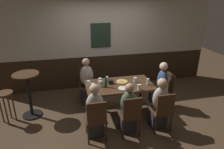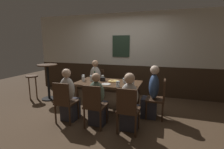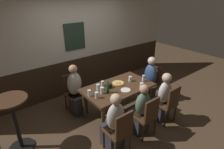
# 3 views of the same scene
# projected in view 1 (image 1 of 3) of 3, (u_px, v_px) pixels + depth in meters

# --- Properties ---
(ground_plane) EXTENTS (12.00, 12.00, 0.00)m
(ground_plane) POSITION_uv_depth(u_px,v_px,m) (119.00, 112.00, 4.81)
(ground_plane) COLOR #4C3826
(wall_back) EXTENTS (6.40, 0.13, 2.60)m
(wall_back) POSITION_uv_depth(u_px,v_px,m) (105.00, 44.00, 5.82)
(wall_back) COLOR #332316
(wall_back) RESTS_ON ground_plane
(dining_table) EXTENTS (1.52, 0.87, 0.74)m
(dining_table) POSITION_uv_depth(u_px,v_px,m) (119.00, 88.00, 4.57)
(dining_table) COLOR #472D1C
(dining_table) RESTS_ON ground_plane
(chair_head_east) EXTENTS (0.40, 0.40, 0.88)m
(chair_head_east) POSITION_uv_depth(u_px,v_px,m) (166.00, 89.00, 4.87)
(chair_head_east) COLOR #422B1C
(chair_head_east) RESTS_ON ground_plane
(chair_right_near) EXTENTS (0.40, 0.40, 0.88)m
(chair_right_near) POSITION_uv_depth(u_px,v_px,m) (162.00, 110.00, 3.99)
(chair_right_near) COLOR #422B1C
(chair_right_near) RESTS_ON ground_plane
(chair_left_near) EXTENTS (0.40, 0.40, 0.88)m
(chair_left_near) POSITION_uv_depth(u_px,v_px,m) (96.00, 118.00, 3.72)
(chair_left_near) COLOR #422B1C
(chair_left_near) RESTS_ON ground_plane
(chair_left_far) EXTENTS (0.40, 0.40, 0.88)m
(chair_left_far) POSITION_uv_depth(u_px,v_px,m) (87.00, 82.00, 5.26)
(chair_left_far) COLOR #422B1C
(chair_left_far) RESTS_ON ground_plane
(chair_mid_near) EXTENTS (0.40, 0.40, 0.88)m
(chair_mid_near) POSITION_uv_depth(u_px,v_px,m) (130.00, 114.00, 3.86)
(chair_mid_near) COLOR #422B1C
(chair_mid_near) RESTS_ON ground_plane
(person_head_east) EXTENTS (0.37, 0.34, 1.19)m
(person_head_east) POSITION_uv_depth(u_px,v_px,m) (160.00, 89.00, 4.83)
(person_head_east) COLOR #2D2D38
(person_head_east) RESTS_ON ground_plane
(person_right_near) EXTENTS (0.34, 0.37, 1.13)m
(person_right_near) POSITION_uv_depth(u_px,v_px,m) (159.00, 106.00, 4.15)
(person_right_near) COLOR #2D2D38
(person_right_near) RESTS_ON ground_plane
(person_left_near) EXTENTS (0.34, 0.37, 1.14)m
(person_left_near) POSITION_uv_depth(u_px,v_px,m) (95.00, 114.00, 3.87)
(person_left_near) COLOR #2D2D38
(person_left_near) RESTS_ON ground_plane
(person_left_far) EXTENTS (0.34, 0.37, 1.18)m
(person_left_far) POSITION_uv_depth(u_px,v_px,m) (87.00, 84.00, 5.11)
(person_left_far) COLOR #2D2D38
(person_left_far) RESTS_ON ground_plane
(person_mid_near) EXTENTS (0.34, 0.37, 1.09)m
(person_mid_near) POSITION_uv_depth(u_px,v_px,m) (128.00, 111.00, 4.02)
(person_mid_near) COLOR #2D2D38
(person_mid_near) RESTS_ON ground_plane
(pizza) EXTENTS (0.27, 0.27, 0.03)m
(pizza) POSITION_uv_depth(u_px,v_px,m) (122.00, 82.00, 4.65)
(pizza) COLOR tan
(pizza) RESTS_ON dining_table
(beer_glass_half) EXTENTS (0.08, 0.08, 0.13)m
(beer_glass_half) POSITION_uv_depth(u_px,v_px,m) (139.00, 87.00, 4.25)
(beer_glass_half) COLOR silver
(beer_glass_half) RESTS_ON dining_table
(tumbler_short) EXTENTS (0.08, 0.08, 0.12)m
(tumbler_short) POSITION_uv_depth(u_px,v_px,m) (135.00, 80.00, 4.62)
(tumbler_short) COLOR silver
(tumbler_short) RESTS_ON dining_table
(pint_glass_amber) EXTENTS (0.07, 0.07, 0.13)m
(pint_glass_amber) POSITION_uv_depth(u_px,v_px,m) (93.00, 87.00, 4.29)
(pint_glass_amber) COLOR silver
(pint_glass_amber) RESTS_ON dining_table
(pint_glass_stout) EXTENTS (0.07, 0.07, 0.11)m
(pint_glass_stout) POSITION_uv_depth(u_px,v_px,m) (107.00, 79.00, 4.68)
(pint_glass_stout) COLOR silver
(pint_glass_stout) RESTS_ON dining_table
(tumbler_water) EXTENTS (0.07, 0.07, 0.13)m
(tumbler_water) POSITION_uv_depth(u_px,v_px,m) (89.00, 84.00, 4.41)
(tumbler_water) COLOR silver
(tumbler_water) RESTS_ON dining_table
(beer_glass_tall) EXTENTS (0.06, 0.06, 0.15)m
(beer_glass_tall) POSITION_uv_depth(u_px,v_px,m) (148.00, 82.00, 4.49)
(beer_glass_tall) COLOR silver
(beer_glass_tall) RESTS_ON dining_table
(pint_glass_pale) EXTENTS (0.08, 0.08, 0.13)m
(pint_glass_pale) POSITION_uv_depth(u_px,v_px,m) (100.00, 81.00, 4.56)
(pint_glass_pale) COLOR silver
(pint_glass_pale) RESTS_ON dining_table
(highball_clear) EXTENTS (0.08, 0.08, 0.14)m
(highball_clear) POSITION_uv_depth(u_px,v_px,m) (100.00, 84.00, 4.40)
(highball_clear) COLOR silver
(highball_clear) RESTS_ON dining_table
(beer_bottle_green) EXTENTS (0.06, 0.06, 0.27)m
(beer_bottle_green) POSITION_uv_depth(u_px,v_px,m) (106.00, 82.00, 4.37)
(beer_bottle_green) COLOR #194723
(beer_bottle_green) RESTS_ON dining_table
(plate_white_large) EXTENTS (0.21, 0.21, 0.01)m
(plate_white_large) POSITION_uv_depth(u_px,v_px,m) (123.00, 88.00, 4.33)
(plate_white_large) COLOR white
(plate_white_large) RESTS_ON dining_table
(condiment_caddy) EXTENTS (0.11, 0.09, 0.09)m
(condiment_caddy) POSITION_uv_depth(u_px,v_px,m) (111.00, 82.00, 4.56)
(condiment_caddy) COLOR black
(condiment_caddy) RESTS_ON dining_table
(side_bar_table) EXTENTS (0.56, 0.56, 1.05)m
(side_bar_table) POSITION_uv_depth(u_px,v_px,m) (29.00, 92.00, 4.46)
(side_bar_table) COLOR black
(side_bar_table) RESTS_ON ground_plane
(bar_stool) EXTENTS (0.34, 0.34, 0.72)m
(bar_stool) POSITION_uv_depth(u_px,v_px,m) (6.00, 99.00, 4.25)
(bar_stool) COLOR #513521
(bar_stool) RESTS_ON ground_plane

